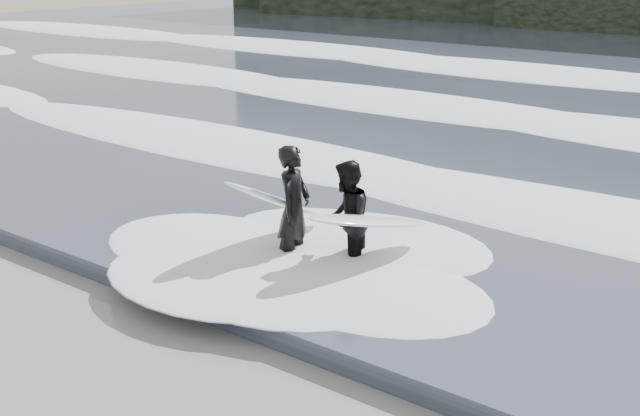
{
  "coord_description": "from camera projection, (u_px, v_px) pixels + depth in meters",
  "views": [
    {
      "loc": [
        7.9,
        -3.49,
        4.6
      ],
      "look_at": [
        1.13,
        5.31,
        1.0
      ],
      "focal_mm": 45.0,
      "sensor_mm": 36.0,
      "label": 1
    }
  ],
  "objects": [
    {
      "name": "foam_near",
      "position": [
        391.0,
        180.0,
        15.3
      ],
      "size": [
        60.0,
        3.2,
        0.2
      ],
      "primitive_type": "ellipsoid",
      "color": "white",
      "rests_on": "sea"
    },
    {
      "name": "foam_mid",
      "position": [
        539.0,
        120.0,
        20.56
      ],
      "size": [
        60.0,
        4.0,
        0.24
      ],
      "primitive_type": "ellipsoid",
      "color": "white",
      "rests_on": "sea"
    },
    {
      "name": "surfer_left",
      "position": [
        290.0,
        207.0,
        11.85
      ],
      "size": [
        1.08,
        2.09,
        1.91
      ],
      "color": "black",
      "rests_on": "ground"
    },
    {
      "name": "surfer_right",
      "position": [
        350.0,
        220.0,
        11.56
      ],
      "size": [
        1.44,
        2.35,
        1.73
      ],
      "color": "black",
      "rests_on": "ground"
    }
  ]
}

